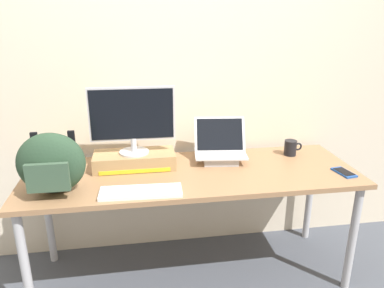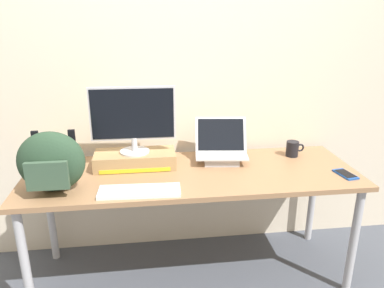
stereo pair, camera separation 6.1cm
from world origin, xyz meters
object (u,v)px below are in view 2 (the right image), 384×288
Objects in this scene: open_laptop at (221,153)px; plush_toy at (39,162)px; toner_box_yellow at (135,159)px; desktop_monitor at (133,118)px; coffee_mug at (293,149)px; external_keyboard at (140,191)px; messenger_backpack at (51,162)px; cell_phone at (345,174)px.

open_laptop is 3.77× the size of plush_toy.
open_laptop is 1.15m from plush_toy.
toner_box_yellow is 0.56m from open_laptop.
coffee_mug is at bearing 3.86° from desktop_monitor.
desktop_monitor is at bearing -177.23° from coffee_mug.
messenger_backpack reaches higher than external_keyboard.
messenger_backpack is 0.37m from plush_toy.
desktop_monitor is at bearing 34.30° from messenger_backpack.
coffee_mug is at bearing 2.71° from toner_box_yellow.
external_keyboard is 1.26× the size of messenger_backpack.
toner_box_yellow is 0.97× the size of desktop_monitor.
messenger_backpack is 3.73× the size of plush_toy.
coffee_mug is (1.06, 0.05, -0.27)m from desktop_monitor.
desktop_monitor is 4.16× the size of coffee_mug.
toner_box_yellow is 4.04× the size of coffee_mug.
toner_box_yellow is 1.29m from cell_phone.
plush_toy is at bearing 177.86° from toner_box_yellow.
desktop_monitor is (-0.00, -0.00, 0.27)m from toner_box_yellow.
cell_phone is (0.70, -0.32, -0.05)m from open_laptop.
open_laptop is at bearing 0.01° from plush_toy.
toner_box_yellow is 5.30× the size of plush_toy.
desktop_monitor reaches higher than open_laptop.
plush_toy is (-1.15, -0.00, -0.01)m from open_laptop.
open_laptop is 2.87× the size of coffee_mug.
open_laptop reaches higher than coffee_mug.
desktop_monitor reaches higher than coffee_mug.
desktop_monitor is 0.49m from external_keyboard.
open_laptop is 0.67m from external_keyboard.
toner_box_yellow is 3.06× the size of cell_phone.
open_laptop reaches higher than cell_phone.
cell_phone is at bearing 0.12° from messenger_backpack.
messenger_backpack is (-0.43, -0.29, 0.12)m from toner_box_yellow.
external_keyboard is 0.74m from plush_toy.
desktop_monitor is 1.09m from coffee_mug.
cell_phone is at bearing -17.72° from open_laptop.
external_keyboard is at bearing -84.68° from desktop_monitor.
cell_phone is 1.73× the size of plush_toy.
external_keyboard is at bearing -85.79° from toner_box_yellow.
desktop_monitor is 0.62m from open_laptop.
open_laptop is 0.50m from coffee_mug.
messenger_backpack is 2.84× the size of coffee_mug.
coffee_mug is 0.40m from cell_phone.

